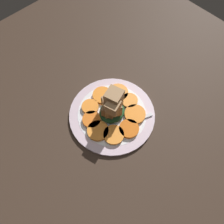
# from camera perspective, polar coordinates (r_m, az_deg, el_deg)

# --- Properties ---
(table_slab) EXTENTS (1.20, 1.20, 0.02)m
(table_slab) POSITION_cam_1_polar(r_m,az_deg,el_deg) (0.68, 0.00, -1.19)
(table_slab) COLOR #38281E
(table_slab) RESTS_ON ground
(plate) EXTENTS (0.26, 0.26, 0.01)m
(plate) POSITION_cam_1_polar(r_m,az_deg,el_deg) (0.66, 0.00, -0.62)
(plate) COLOR silver
(plate) RESTS_ON table_slab
(carrot_slice_0) EXTENTS (0.06, 0.06, 0.01)m
(carrot_slice_0) POSITION_cam_1_polar(r_m,az_deg,el_deg) (0.68, -2.56, 4.38)
(carrot_slice_0) COLOR orange
(carrot_slice_0) RESTS_ON plate
(carrot_slice_1) EXTENTS (0.05, 0.05, 0.01)m
(carrot_slice_1) POSITION_cam_1_polar(r_m,az_deg,el_deg) (0.67, -5.73, 1.33)
(carrot_slice_1) COLOR orange
(carrot_slice_1) RESTS_ON plate
(carrot_slice_2) EXTENTS (0.05, 0.05, 0.01)m
(carrot_slice_2) POSITION_cam_1_polar(r_m,az_deg,el_deg) (0.65, -5.34, -1.98)
(carrot_slice_2) COLOR orange
(carrot_slice_2) RESTS_ON plate
(carrot_slice_3) EXTENTS (0.06, 0.06, 0.01)m
(carrot_slice_3) POSITION_cam_1_polar(r_m,az_deg,el_deg) (0.63, -3.71, -4.91)
(carrot_slice_3) COLOR orange
(carrot_slice_3) RESTS_ON plate
(carrot_slice_4) EXTENTS (0.06, 0.06, 0.01)m
(carrot_slice_4) POSITION_cam_1_polar(r_m,az_deg,el_deg) (0.62, 0.44, -5.98)
(carrot_slice_4) COLOR orange
(carrot_slice_4) RESTS_ON plate
(carrot_slice_5) EXTENTS (0.06, 0.06, 0.01)m
(carrot_slice_5) POSITION_cam_1_polar(r_m,az_deg,el_deg) (0.63, 4.67, -4.16)
(carrot_slice_5) COLOR #D55F13
(carrot_slice_5) RESTS_ON plate
(carrot_slice_6) EXTENTS (0.06, 0.06, 0.01)m
(carrot_slice_6) POSITION_cam_1_polar(r_m,az_deg,el_deg) (0.65, 6.02, -0.58)
(carrot_slice_6) COLOR orange
(carrot_slice_6) RESTS_ON plate
(carrot_slice_7) EXTENTS (0.05, 0.05, 0.01)m
(carrot_slice_7) POSITION_cam_1_polar(r_m,az_deg,el_deg) (0.68, 4.58, 2.96)
(carrot_slice_7) COLOR orange
(carrot_slice_7) RESTS_ON plate
(carrot_slice_8) EXTENTS (0.06, 0.06, 0.01)m
(carrot_slice_8) POSITION_cam_1_polar(r_m,az_deg,el_deg) (0.69, 1.58, 5.03)
(carrot_slice_8) COLOR orange
(carrot_slice_8) RESTS_ON plate
(center_pile) EXTENTS (0.08, 0.07, 0.11)m
(center_pile) POSITION_cam_1_polar(r_m,az_deg,el_deg) (0.62, 0.12, 1.43)
(center_pile) COLOR #1E4723
(center_pile) RESTS_ON plate
(fork) EXTENTS (0.17, 0.08, 0.00)m
(fork) POSITION_cam_1_polar(r_m,az_deg,el_deg) (0.64, 3.23, -3.18)
(fork) COLOR silver
(fork) RESTS_ON plate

